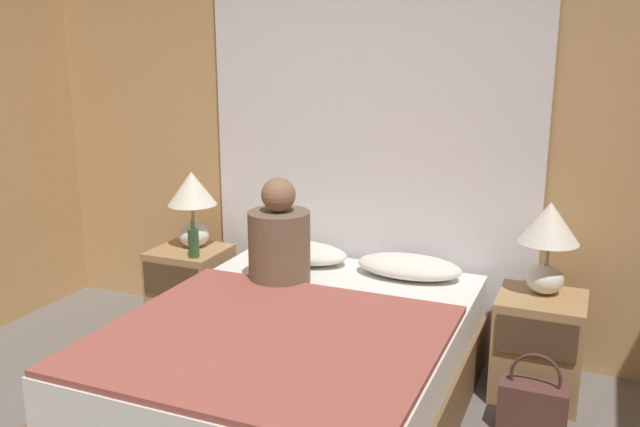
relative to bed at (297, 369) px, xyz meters
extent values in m
cube|color=tan|center=(0.00, 1.10, 0.99)|extent=(4.65, 0.06, 2.50)
cube|color=white|center=(0.00, 1.04, 0.90)|extent=(2.03, 0.03, 2.33)
cube|color=brown|center=(0.00, 0.00, -0.11)|extent=(1.55, 1.98, 0.32)
cube|color=white|center=(0.00, 0.00, 0.16)|extent=(1.51, 1.94, 0.22)
cube|color=#A87F51|center=(-1.07, 0.71, 0.01)|extent=(0.44, 0.42, 0.55)
cube|color=#4C3823|center=(-1.07, 0.49, 0.15)|extent=(0.39, 0.02, 0.20)
cube|color=#A87F51|center=(1.07, 0.71, 0.01)|extent=(0.44, 0.42, 0.55)
cube|color=#4C3823|center=(1.07, 0.49, 0.15)|extent=(0.39, 0.02, 0.20)
ellipsoid|color=silver|center=(-1.07, 0.77, 0.36)|extent=(0.19, 0.19, 0.15)
cylinder|color=#B2A893|center=(-1.07, 0.77, 0.50)|extent=(0.02, 0.02, 0.12)
cone|color=silver|center=(-1.07, 0.77, 0.67)|extent=(0.31, 0.31, 0.21)
ellipsoid|color=silver|center=(1.07, 0.77, 0.36)|extent=(0.19, 0.19, 0.15)
cylinder|color=#B2A893|center=(1.07, 0.77, 0.50)|extent=(0.02, 0.02, 0.12)
cone|color=silver|center=(1.07, 0.77, 0.67)|extent=(0.31, 0.31, 0.21)
ellipsoid|color=silver|center=(-0.34, 0.79, 0.33)|extent=(0.60, 0.32, 0.12)
ellipsoid|color=silver|center=(0.34, 0.79, 0.33)|extent=(0.60, 0.32, 0.12)
cube|color=#994C42|center=(0.00, -0.28, 0.29)|extent=(1.49, 1.35, 0.03)
cylinder|color=brown|center=(-0.30, 0.42, 0.47)|extent=(0.34, 0.34, 0.40)
sphere|color=#846047|center=(-0.30, 0.42, 0.77)|extent=(0.19, 0.19, 0.19)
cylinder|color=#2D4C28|center=(-0.95, 0.58, 0.38)|extent=(0.07, 0.07, 0.18)
cylinder|color=#2D4C28|center=(-0.95, 0.58, 0.50)|extent=(0.02, 0.02, 0.06)
cube|color=brown|center=(1.10, 0.33, -0.14)|extent=(0.32, 0.16, 0.25)
torus|color=#492B27|center=(1.10, 0.33, 0.02)|extent=(0.24, 0.02, 0.24)
camera|label=1|loc=(1.28, -2.75, 1.56)|focal=38.00mm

